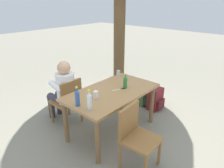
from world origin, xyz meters
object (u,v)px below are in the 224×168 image
object	(u,v)px
person_in_white_shirt	(63,89)
cup_white	(96,95)
chair_near_left	(136,134)
cup_steel	(118,73)
dining_table	(112,97)
table_knife	(120,89)
backpack_by_far_side	(156,99)
bottle_clear	(89,101)
backpack_by_near_side	(145,96)
chair_far_left	(68,100)
bottle_blue	(77,97)
bottle_green	(125,82)

from	to	relation	value
person_in_white_shirt	cup_white	distance (m)	0.86
chair_near_left	cup_steel	distance (m)	1.47
cup_steel	chair_near_left	bearing A→B (deg)	-130.60
dining_table	cup_steel	bearing A→B (deg)	31.45
table_knife	backpack_by_far_side	bearing A→B (deg)	-5.32
bottle_clear	cup_white	bearing A→B (deg)	30.51
dining_table	backpack_by_near_side	xyz separation A→B (m)	(1.19, 0.11, -0.47)
chair_far_left	cup_steel	bearing A→B (deg)	-21.91
backpack_by_near_side	chair_far_left	bearing A→B (deg)	158.13
bottle_clear	cup_steel	size ratio (longest dim) A/B	2.60
bottle_blue	table_knife	xyz separation A→B (m)	(0.79, -0.09, -0.12)
backpack_by_near_side	table_knife	bearing A→B (deg)	-171.00
backpack_by_far_side	table_knife	bearing A→B (deg)	174.68
backpack_by_near_side	bottle_green	bearing A→B (deg)	-168.82
bottle_blue	table_knife	size ratio (longest dim) A/B	1.26
bottle_green	backpack_by_near_side	distance (m)	1.18
chair_near_left	bottle_clear	distance (m)	0.75
bottle_clear	person_in_white_shirt	bearing A→B (deg)	74.09
chair_far_left	cup_white	distance (m)	0.81
bottle_blue	cup_white	xyz separation A→B (m)	(0.31, -0.04, -0.06)
person_in_white_shirt	cup_steel	xyz separation A→B (m)	(0.93, -0.48, 0.16)
chair_far_left	table_knife	distance (m)	0.95
bottle_green	bottle_clear	size ratio (longest dim) A/B	0.86
bottle_blue	table_knife	distance (m)	0.81
chair_far_left	table_knife	size ratio (longest dim) A/B	3.85
chair_far_left	bottle_blue	distance (m)	0.86
backpack_by_far_side	bottle_clear	bearing A→B (deg)	-179.65
chair_far_left	cup_white	bearing A→B (deg)	-90.99
bottle_clear	bottle_blue	xyz separation A→B (m)	(-0.04, 0.20, -0.00)
chair_near_left	bottle_green	distance (m)	0.96
dining_table	cup_white	size ratio (longest dim) A/B	12.90
table_knife	person_in_white_shirt	bearing A→B (deg)	117.62
bottle_blue	backpack_by_far_side	distance (m)	1.97
chair_far_left	person_in_white_shirt	distance (m)	0.20
dining_table	person_in_white_shirt	distance (m)	0.91
person_in_white_shirt	bottle_green	distance (m)	1.10
chair_near_left	table_knife	bearing A→B (deg)	55.03
chair_near_left	backpack_by_far_side	bearing A→B (deg)	20.72
chair_far_left	cup_white	xyz separation A→B (m)	(-0.01, -0.73, 0.33)
bottle_clear	chair_near_left	bearing A→B (deg)	-63.60
backpack_by_far_side	bottle_blue	bearing A→B (deg)	174.12
backpack_by_near_side	backpack_by_far_side	world-z (taller)	backpack_by_far_side
dining_table	backpack_by_far_side	xyz separation A→B (m)	(1.18, -0.15, -0.45)
backpack_by_near_side	bottle_blue	bearing A→B (deg)	-177.63
chair_far_left	bottle_blue	world-z (taller)	bottle_blue
dining_table	cup_steel	xyz separation A→B (m)	(0.58, 0.36, 0.16)
chair_far_left	backpack_by_near_side	xyz separation A→B (m)	(1.53, -0.62, -0.30)
chair_far_left	backpack_by_near_side	size ratio (longest dim) A/B	2.19
chair_far_left	backpack_by_near_side	distance (m)	1.68
cup_steel	table_knife	bearing A→B (deg)	-138.12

